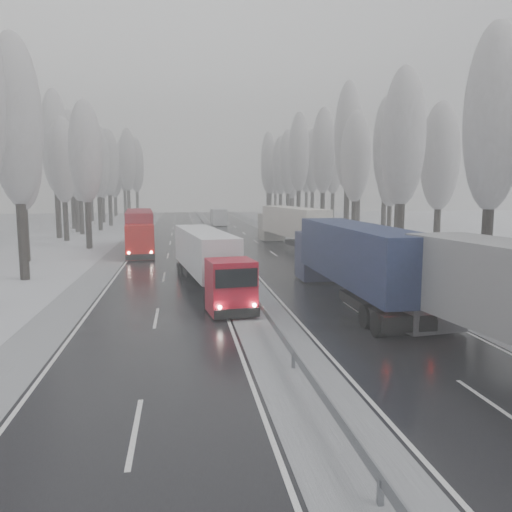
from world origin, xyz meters
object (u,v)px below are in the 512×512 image
object	(u,v)px
truck_cream_box	(290,224)
truck_red_red	(140,228)
truck_blue_box	(351,257)
box_truck_distant	(218,217)
truck_red_white	(207,256)

from	to	relation	value
truck_cream_box	truck_red_red	size ratio (longest dim) A/B	1.06
truck_red_red	truck_blue_box	bearing A→B (deg)	-66.27
truck_blue_box	box_truck_distant	world-z (taller)	truck_blue_box
truck_blue_box	truck_red_white	distance (m)	9.16
truck_red_red	box_truck_distant	bearing A→B (deg)	68.99
truck_cream_box	box_truck_distant	xyz separation A→B (m)	(-5.43, 35.39, -1.07)
truck_blue_box	truck_red_white	size ratio (longest dim) A/B	1.19
truck_red_white	truck_red_red	world-z (taller)	truck_red_red
box_truck_distant	truck_red_red	world-z (taller)	truck_red_red
truck_blue_box	truck_cream_box	xyz separation A→B (m)	(2.53, 27.55, -0.01)
truck_blue_box	truck_cream_box	world-z (taller)	truck_blue_box
truck_blue_box	box_truck_distant	bearing A→B (deg)	92.37
truck_red_white	truck_red_red	size ratio (longest dim) A/B	0.89
box_truck_distant	truck_red_red	size ratio (longest dim) A/B	0.49
truck_blue_box	truck_red_white	world-z (taller)	truck_blue_box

